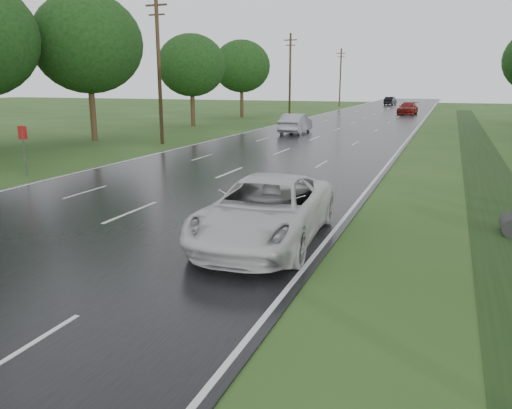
{
  "coord_description": "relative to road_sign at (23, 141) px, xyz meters",
  "views": [
    {
      "loc": [
        9.61,
        -5.44,
        4.22
      ],
      "look_at": [
        5.33,
        5.68,
        1.3
      ],
      "focal_mm": 35.0,
      "sensor_mm": 36.0,
      "label": 1
    }
  ],
  "objects": [
    {
      "name": "drainage_ditch",
      "position": [
        20.0,
        6.71,
        -1.61
      ],
      "size": [
        2.2,
        120.0,
        0.56
      ],
      "color": "#1C3213",
      "rests_on": "ground"
    },
    {
      "name": "road_sign",
      "position": [
        0.0,
        0.0,
        0.0
      ],
      "size": [
        0.5,
        0.06,
        2.3
      ],
      "color": "slate",
      "rests_on": "ground"
    },
    {
      "name": "edge_stripe_west",
      "position": [
        1.75,
        33.0,
        -1.6
      ],
      "size": [
        0.12,
        180.0,
        0.01
      ],
      "primitive_type": "cube",
      "color": "silver",
      "rests_on": "road"
    },
    {
      "name": "center_line",
      "position": [
        8.5,
        33.0,
        -1.6
      ],
      "size": [
        0.12,
        180.0,
        0.01
      ],
      "primitive_type": "cube",
      "color": "silver",
      "rests_on": "road"
    },
    {
      "name": "road",
      "position": [
        8.5,
        33.0,
        -1.62
      ],
      "size": [
        14.0,
        180.0,
        0.04
      ],
      "primitive_type": "cube",
      "color": "black",
      "rests_on": "ground"
    },
    {
      "name": "tree_west_c",
      "position": [
        -6.5,
        13.0,
        5.27
      ],
      "size": [
        7.8,
        7.8,
        10.43
      ],
      "color": "#3B2E18",
      "rests_on": "ground"
    },
    {
      "name": "far_car_red",
      "position": [
        12.64,
        53.76,
        -0.81
      ],
      "size": [
        2.61,
        5.6,
        1.58
      ],
      "primitive_type": "imported",
      "rotation": [
        0.0,
        0.0,
        -0.07
      ],
      "color": "maroon",
      "rests_on": "road"
    },
    {
      "name": "tree_west_d",
      "position": [
        -5.7,
        27.0,
        4.18
      ],
      "size": [
        6.6,
        6.6,
        8.8
      ],
      "color": "#3B2E18",
      "rests_on": "ground"
    },
    {
      "name": "edge_stripe_east",
      "position": [
        15.25,
        33.0,
        -1.6
      ],
      "size": [
        0.12,
        180.0,
        0.01
      ],
      "primitive_type": "cube",
      "color": "silver",
      "rests_on": "road"
    },
    {
      "name": "utility_pole_far",
      "position": [
        -0.7,
        43.0,
        3.55
      ],
      "size": [
        1.6,
        0.26,
        10.0
      ],
      "color": "#3B2E18",
      "rests_on": "ground"
    },
    {
      "name": "tree_west_f",
      "position": [
        -6.3,
        41.0,
        4.49
      ],
      "size": [
        7.0,
        7.0,
        9.29
      ],
      "color": "#3B2E18",
      "rests_on": "ground"
    },
    {
      "name": "silver_sedan",
      "position": [
        6.0,
        23.29,
        -0.78
      ],
      "size": [
        1.87,
        5.04,
        1.65
      ],
      "primitive_type": "imported",
      "rotation": [
        0.0,
        0.0,
        3.17
      ],
      "color": "#93959C",
      "rests_on": "road"
    },
    {
      "name": "utility_pole_mid",
      "position": [
        -0.7,
        13.0,
        3.55
      ],
      "size": [
        1.6,
        0.26,
        10.0
      ],
      "color": "#3B2E18",
      "rests_on": "ground"
    },
    {
      "name": "far_car_dark",
      "position": [
        7.11,
        82.7,
        -0.85
      ],
      "size": [
        2.02,
        4.71,
        1.51
      ],
      "primitive_type": "imported",
      "rotation": [
        0.0,
        0.0,
        3.05
      ],
      "color": "black",
      "rests_on": "road"
    },
    {
      "name": "utility_pole_distant",
      "position": [
        -0.7,
        73.0,
        3.55
      ],
      "size": [
        1.6,
        0.26,
        10.0
      ],
      "color": "#3B2E18",
      "rests_on": "ground"
    },
    {
      "name": "white_pickup",
      "position": [
        13.71,
        -5.29,
        -0.75
      ],
      "size": [
        3.19,
        6.32,
        1.71
      ],
      "primitive_type": "imported",
      "rotation": [
        0.0,
        0.0,
        0.06
      ],
      "color": "silver",
      "rests_on": "road"
    }
  ]
}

